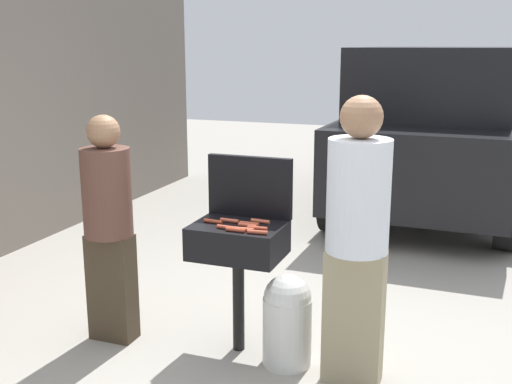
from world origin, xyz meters
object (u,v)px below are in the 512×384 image
at_px(person_left, 108,221).
at_px(hot_dog_1, 226,227).
at_px(propane_tank, 287,318).
at_px(hot_dog_4, 236,230).
at_px(hot_dog_6, 257,228).
at_px(parked_minivan, 435,128).
at_px(hot_dog_0, 249,224).
at_px(hot_dog_8, 260,221).
at_px(hot_dog_5, 230,221).
at_px(hot_dog_9, 213,221).
at_px(hot_dog_3, 248,225).
at_px(person_right, 357,233).
at_px(hot_dog_7, 244,229).
at_px(hot_dog_2, 257,232).
at_px(bbq_grill, 238,245).

bearing_deg(person_left, hot_dog_1, 3.23).
bearing_deg(propane_tank, hot_dog_4, -166.22).
xyz_separation_m(hot_dog_6, parked_minivan, (0.72, 4.52, 0.12)).
bearing_deg(hot_dog_0, hot_dog_1, -129.97).
distance_m(hot_dog_8, propane_tank, 0.66).
xyz_separation_m(hot_dog_5, hot_dog_9, (-0.10, -0.06, 0.00)).
bearing_deg(hot_dog_1, hot_dog_0, 50.03).
bearing_deg(hot_dog_8, propane_tank, -33.38).
relative_size(hot_dog_0, hot_dog_3, 1.00).
height_order(hot_dog_9, parked_minivan, parked_minivan).
height_order(hot_dog_5, person_right, person_right).
bearing_deg(parked_minivan, hot_dog_0, 81.04).
relative_size(hot_dog_7, person_right, 0.07).
bearing_deg(parked_minivan, hot_dog_2, 82.78).
height_order(hot_dog_4, propane_tank, hot_dog_4).
relative_size(hot_dog_6, person_right, 0.07).
height_order(hot_dog_8, person_right, person_right).
height_order(hot_dog_2, propane_tank, hot_dog_2).
distance_m(hot_dog_0, hot_dog_2, 0.20).
xyz_separation_m(hot_dog_6, propane_tank, (0.21, -0.00, -0.59)).
xyz_separation_m(hot_dog_8, propane_tank, (0.25, -0.16, -0.59)).
bearing_deg(hot_dog_9, hot_dog_8, 20.89).
bearing_deg(hot_dog_0, hot_dog_8, 59.15).
bearing_deg(hot_dog_8, hot_dog_9, -159.11).
distance_m(hot_dog_1, person_left, 0.87).
relative_size(hot_dog_4, hot_dog_5, 1.00).
relative_size(hot_dog_0, person_right, 0.07).
bearing_deg(hot_dog_6, hot_dog_7, -144.94).
bearing_deg(bbq_grill, hot_dog_8, 33.45).
xyz_separation_m(person_left, parked_minivan, (1.78, 4.60, 0.16)).
bearing_deg(hot_dog_9, hot_dog_3, -1.56).
bearing_deg(hot_dog_9, parked_minivan, 76.85).
bearing_deg(hot_dog_9, hot_dog_5, 30.59).
relative_size(hot_dog_5, person_left, 0.08).
bearing_deg(hot_dog_0, hot_dog_2, -54.36).
bearing_deg(bbq_grill, hot_dog_4, -73.26).
bearing_deg(hot_dog_5, hot_dog_7, -43.30).
relative_size(hot_dog_8, person_right, 0.07).
bearing_deg(hot_dog_0, hot_dog_7, -84.88).
height_order(person_left, person_right, person_right).
height_order(hot_dog_1, hot_dog_6, same).
distance_m(hot_dog_2, hot_dog_9, 0.38).
distance_m(hot_dog_1, hot_dog_6, 0.20).
bearing_deg(parked_minivan, hot_dog_4, 81.01).
bearing_deg(person_right, parked_minivan, -94.10).
bearing_deg(hot_dog_2, bbq_grill, 141.39).
xyz_separation_m(hot_dog_3, person_right, (0.73, -0.10, 0.06)).
bearing_deg(propane_tank, hot_dog_0, 164.08).
relative_size(hot_dog_6, propane_tank, 0.21).
bearing_deg(propane_tank, hot_dog_1, -173.27).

